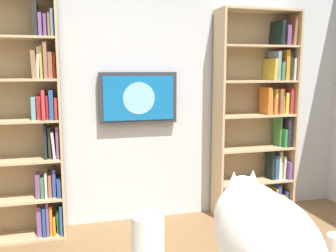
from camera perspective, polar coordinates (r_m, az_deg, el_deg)
The scene contains 5 objects.
wall_back at distance 3.60m, azimuth -4.83°, elevation 6.65°, with size 4.52×0.06×2.70m, color silver.
bookshelf_left at distance 3.90m, azimuth 14.29°, elevation 1.49°, with size 0.82×0.28×2.04m.
bookshelf_right at distance 3.43m, azimuth -21.92°, elevation 0.42°, with size 0.93×0.28×2.09m.
wall_mounted_tv at distance 3.52m, azimuth -4.54°, elevation 4.28°, with size 0.73×0.07×0.48m.
cat at distance 1.35m, azimuth 13.95°, elevation -15.79°, with size 0.32×0.63×0.37m.
Camera 1 is at (0.64, 1.31, 1.48)m, focal length 39.98 mm.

